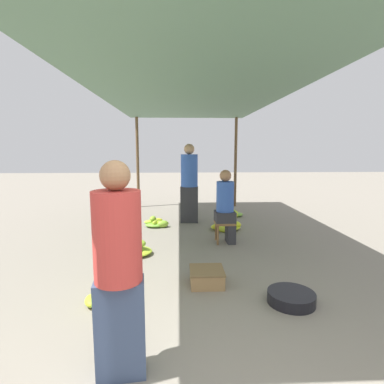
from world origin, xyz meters
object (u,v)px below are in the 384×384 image
banana_pile_left_3 (156,223)px  crate_near (207,277)px  banana_pile_left_2 (131,249)px  shopper_walking_mid (189,182)px  stool (225,226)px  vendor_seated (226,206)px  vendor_foreground (118,269)px  banana_pile_left_0 (122,275)px  banana_pile_left_1 (107,294)px  banana_pile_right_0 (233,213)px  basin_black (291,298)px  banana_pile_right_1 (226,226)px

banana_pile_left_3 → crate_near: size_ratio=1.39×
banana_pile_left_2 → shopper_walking_mid: 2.44m
stool → vendor_seated: (0.02, -0.00, 0.35)m
vendor_seated → banana_pile_left_2: bearing=-159.3°
vendor_foreground → banana_pile_left_0: bearing=100.5°
banana_pile_left_1 → vendor_seated: bearing=52.6°
banana_pile_left_3 → banana_pile_right_0: banana_pile_left_3 is taller
basin_black → banana_pile_left_1: 1.94m
stool → shopper_walking_mid: size_ratio=0.21×
vendor_seated → banana_pile_left_1: vendor_seated is taller
banana_pile_left_2 → stool: bearing=21.0°
banana_pile_left_3 → banana_pile_right_0: bearing=27.3°
stool → banana_pile_left_2: (-1.53, -0.58, -0.20)m
crate_near → stool: bearing=74.2°
vendor_foreground → banana_pile_left_3: 4.26m
banana_pile_left_0 → shopper_walking_mid: (0.94, 2.99, 0.83)m
banana_pile_left_1 → vendor_foreground: bearing=-71.2°
vendor_seated → stool: bearing=178.5°
banana_pile_left_3 → shopper_walking_mid: size_ratio=0.33×
stool → banana_pile_left_0: stool is taller
vendor_foreground → crate_near: vendor_foreground is taller
vendor_foreground → banana_pile_right_1: bearing=70.7°
vendor_seated → banana_pile_left_0: 2.20m
stool → crate_near: stool is taller
banana_pile_left_0 → banana_pile_left_3: banana_pile_left_3 is taller
basin_black → crate_near: bearing=150.3°
stool → banana_pile_left_0: 2.12m
banana_pile_right_0 → banana_pile_right_1: 1.28m
stool → banana_pile_right_1: size_ratio=0.51×
banana_pile_left_1 → banana_pile_right_0: banana_pile_left_1 is taller
banana_pile_left_1 → banana_pile_left_2: bearing=88.9°
vendor_seated → banana_pile_right_0: bearing=76.1°
stool → crate_near: size_ratio=0.92×
banana_pile_left_1 → banana_pile_right_1: size_ratio=0.68×
banana_pile_right_1 → vendor_seated: bearing=-99.5°
vendor_foreground → banana_pile_left_2: size_ratio=2.45×
banana_pile_left_3 → crate_near: bearing=-73.5°
banana_pile_left_2 → banana_pile_right_0: size_ratio=1.08×
basin_black → banana_pile_left_3: size_ratio=0.88×
stool → banana_pile_left_0: (-1.50, -1.48, -0.23)m
stool → shopper_walking_mid: 1.72m
basin_black → banana_pile_left_2: banana_pile_left_2 is taller
banana_pile_left_3 → banana_pile_right_0: (1.81, 0.94, -0.01)m
crate_near → shopper_walking_mid: (-0.10, 3.15, 0.81)m
stool → vendor_seated: size_ratio=0.29×
banana_pile_right_0 → banana_pile_left_2: bearing=-127.7°
banana_pile_right_0 → crate_near: 3.84m
banana_pile_right_0 → shopper_walking_mid: bearing=-152.7°
banana_pile_left_3 → crate_near: banana_pile_left_3 is taller
basin_black → banana_pile_left_0: banana_pile_left_0 is taller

